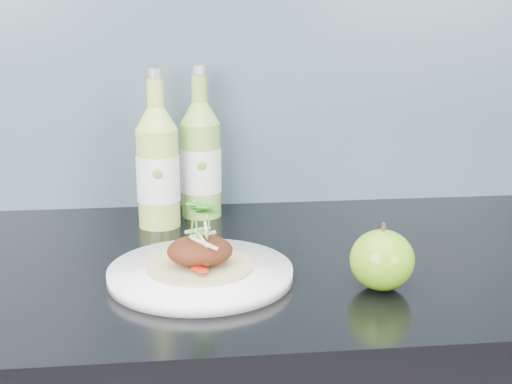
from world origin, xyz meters
TOP-DOWN VIEW (x-y plane):
  - subway_backsplash at (0.00, 1.99)m, footprint 4.00×0.02m
  - dinner_plate at (-0.02, 1.62)m, footprint 0.30×0.30m
  - pork_taco at (-0.02, 1.62)m, footprint 0.14×0.14m
  - green_apple at (0.20, 1.56)m, footprint 0.10×0.10m
  - cider_bottle_left at (-0.08, 1.86)m, footprint 0.08×0.08m
  - cider_bottle_right at (-0.01, 1.91)m, footprint 0.07×0.07m

SIDE VIEW (x-z plane):
  - dinner_plate at x=-0.02m, z-range 0.90..0.92m
  - green_apple at x=0.20m, z-range 0.90..0.98m
  - pork_taco at x=-0.02m, z-range 0.90..0.99m
  - cider_bottle_left at x=-0.08m, z-range 0.87..1.12m
  - cider_bottle_right at x=-0.01m, z-range 0.87..1.12m
  - subway_backsplash at x=0.00m, z-range 0.90..1.60m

